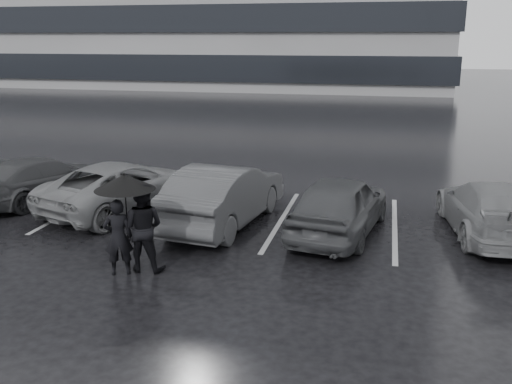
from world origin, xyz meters
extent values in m
plane|color=black|center=(0.00, 0.00, 0.00)|extent=(160.00, 160.00, 0.00)
cube|color=black|center=(-22.00, 48.00, 2.00)|extent=(60.60, 25.60, 2.20)
cube|color=black|center=(-22.00, 48.00, 6.00)|extent=(60.60, 25.60, 2.20)
imported|color=black|center=(2.11, 1.74, 0.71)|extent=(2.34, 4.37, 1.42)
imported|color=#28282A|center=(-0.73, 1.84, 0.75)|extent=(2.21, 4.74, 1.50)
imported|color=#505052|center=(-3.70, 2.39, 0.65)|extent=(3.56, 5.15, 1.31)
imported|color=black|center=(-6.36, 2.79, 0.61)|extent=(2.99, 4.56, 1.23)
imported|color=#505052|center=(5.51, 2.45, 0.64)|extent=(2.25, 4.55, 1.27)
imported|color=black|center=(-1.85, -1.59, 0.76)|extent=(0.65, 0.56, 1.51)
imported|color=black|center=(-1.47, -1.29, 0.89)|extent=(0.89, 0.71, 1.77)
cylinder|color=black|center=(-1.74, -1.39, 0.85)|extent=(0.03, 0.03, 1.70)
cone|color=black|center=(-1.74, -1.39, 1.80)|extent=(1.17, 1.17, 0.30)
sphere|color=black|center=(-1.74, -1.39, 1.95)|extent=(0.05, 0.05, 0.05)
cube|color=#A4A4A6|center=(-5.00, 2.50, 0.00)|extent=(0.12, 5.00, 0.00)
cube|color=#A4A4A6|center=(-2.20, 2.50, 0.00)|extent=(0.12, 5.00, 0.00)
cube|color=#A4A4A6|center=(0.60, 2.50, 0.00)|extent=(0.12, 5.00, 0.00)
cube|color=#A4A4A6|center=(3.40, 2.50, 0.00)|extent=(0.12, 5.00, 0.00)
camera|label=1|loc=(3.07, -11.08, 4.46)|focal=40.00mm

